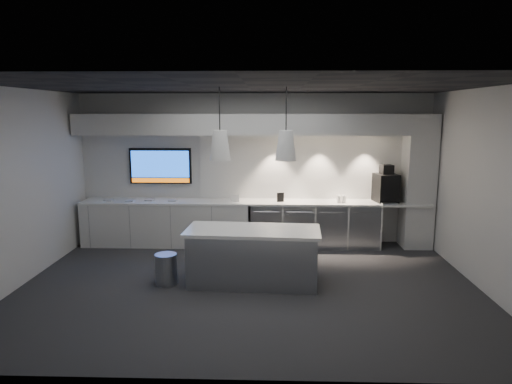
{
  "coord_description": "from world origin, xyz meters",
  "views": [
    {
      "loc": [
        0.33,
        -6.65,
        2.65
      ],
      "look_at": [
        0.08,
        1.1,
        1.27
      ],
      "focal_mm": 32.0,
      "sensor_mm": 36.0,
      "label": 1
    }
  ],
  "objects_px": {
    "island": "(253,256)",
    "coffee_machine": "(386,187)",
    "bin": "(166,269)",
    "wall_tv": "(161,166)"
  },
  "relations": [
    {
      "from": "bin",
      "to": "island",
      "type": "bearing_deg",
      "value": 3.02
    },
    {
      "from": "coffee_machine",
      "to": "bin",
      "type": "bearing_deg",
      "value": -160.0
    },
    {
      "from": "island",
      "to": "bin",
      "type": "xyz_separation_m",
      "value": [
        -1.35,
        -0.07,
        -0.2
      ]
    },
    {
      "from": "wall_tv",
      "to": "island",
      "type": "distance_m",
      "value": 3.25
    },
    {
      "from": "bin",
      "to": "wall_tv",
      "type": "bearing_deg",
      "value": 104.39
    },
    {
      "from": "bin",
      "to": "coffee_machine",
      "type": "relative_size",
      "value": 0.66
    },
    {
      "from": "island",
      "to": "bin",
      "type": "bearing_deg",
      "value": -173.45
    },
    {
      "from": "island",
      "to": "bin",
      "type": "distance_m",
      "value": 1.36
    },
    {
      "from": "island",
      "to": "coffee_machine",
      "type": "distance_m",
      "value": 3.36
    },
    {
      "from": "island",
      "to": "wall_tv",
      "type": "bearing_deg",
      "value": 133.62
    }
  ]
}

